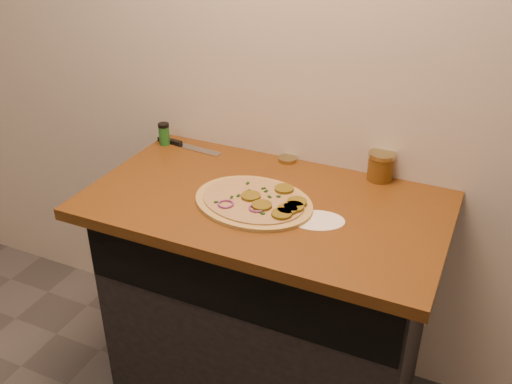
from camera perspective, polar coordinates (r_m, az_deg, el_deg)
The scene contains 8 objects.
cabinet at distance 2.20m, azimuth 1.19°, elevation -11.01°, with size 1.10×0.60×0.86m, color black.
countertop at distance 1.92m, azimuth 0.97°, elevation -1.21°, with size 1.20×0.70×0.04m, color #613312.
pizza at distance 1.87m, azimuth -0.04°, elevation -0.97°, with size 0.46×0.46×0.03m.
chefs_knife at distance 2.30m, azimuth -7.31°, elevation 4.68°, with size 0.30×0.06×0.02m.
mason_jar_lid at distance 2.17m, azimuth 3.17°, elevation 3.29°, with size 0.07×0.07×0.02m, color #9A8D59.
salsa_jar at distance 2.06m, azimuth 12.37°, elevation 2.56°, with size 0.09×0.09×0.10m.
spice_shaker at distance 2.32m, azimuth -9.18°, elevation 5.76°, with size 0.04×0.04×0.09m.
flour_spill at distance 1.80m, azimuth 6.13°, elevation -2.83°, with size 0.18×0.18×0.00m, color white.
Camera 1 is at (0.66, -0.10, 1.85)m, focal length 40.00 mm.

